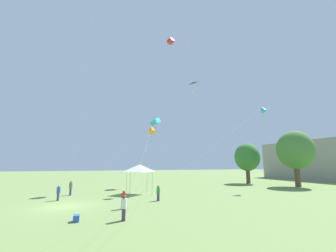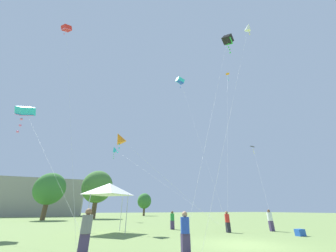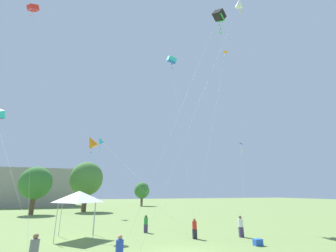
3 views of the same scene
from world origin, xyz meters
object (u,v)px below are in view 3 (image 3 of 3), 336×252
person_green_shirt (146,223)px  kite_white_diamond_2 (239,3)px  person_red_shirt (195,228)px  kite_black_delta_3 (241,145)px  person_blue_shirt (119,251)px  kite_cyan_diamond_1 (101,141)px  kite_red_box_6 (33,8)px  kite_orange_diamond_7 (92,142)px  kite_cyan_box_4 (172,60)px  cooler_box (258,242)px  person_grey_shirt (34,252)px  person_white_shirt (241,225)px  festival_tent (79,197)px  kite_orange_delta_5 (225,54)px  kite_black_box_8 (219,16)px

person_green_shirt → kite_white_diamond_2: (7.99, -5.98, 21.61)m
person_red_shirt → kite_black_delta_3: (7.32, 3.04, 7.74)m
person_red_shirt → person_blue_shirt: bearing=-137.6°
kite_cyan_diamond_1 → kite_red_box_6: 21.02m
kite_orange_diamond_7 → kite_cyan_box_4: bearing=38.2°
cooler_box → person_grey_shirt: 13.52m
person_grey_shirt → person_white_shirt: bearing=103.3°
cooler_box → person_white_shirt: size_ratio=0.37×
cooler_box → person_green_shirt: bearing=130.3°
festival_tent → person_red_shirt: bearing=-19.2°
person_blue_shirt → kite_cyan_box_4: size_ratio=0.06×
kite_cyan_diamond_1 → person_white_shirt: bearing=-63.1°
person_red_shirt → kite_cyan_diamond_1: kite_cyan_diamond_1 is taller
festival_tent → person_red_shirt: 9.77m
person_white_shirt → kite_red_box_6: size_ratio=0.06×
person_grey_shirt → kite_black_delta_3: bearing=110.5°
kite_white_diamond_2 → kite_orange_diamond_7: size_ratio=2.51×
kite_orange_delta_5 → kite_red_box_6: size_ratio=0.87×
cooler_box → kite_orange_delta_5: 26.00m
festival_tent → person_green_shirt: (5.89, 0.77, -2.34)m
kite_white_diamond_2 → kite_orange_diamond_7: kite_white_diamond_2 is taller
person_green_shirt → kite_orange_diamond_7: size_ratio=0.16×
kite_white_diamond_2 → cooler_box: bearing=-142.5°
person_red_shirt → kite_black_delta_3: bearing=23.5°
festival_tent → kite_orange_diamond_7: 5.20m
kite_red_box_6 → kite_cyan_diamond_1: bearing=48.1°
cooler_box → kite_black_box_8: size_ratio=0.02×
kite_black_delta_3 → kite_orange_diamond_7: 15.82m
kite_white_diamond_2 → kite_red_box_6: (-22.35, 12.46, 4.17)m
kite_cyan_box_4 → kite_orange_delta_5: bearing=-44.1°
person_green_shirt → kite_orange_diamond_7: (-5.36, 0.61, 7.32)m
cooler_box → kite_black_delta_3: kite_black_delta_3 is taller
kite_black_delta_3 → kite_red_box_6: size_ratio=0.33×
kite_cyan_diamond_1 → kite_white_diamond_2: bearing=-62.6°
person_blue_shirt → person_red_shirt: (6.49, 5.72, -0.03)m
festival_tent → kite_black_delta_3: (16.28, -0.08, 5.40)m
person_red_shirt → person_white_shirt: 3.94m
person_white_shirt → person_red_shirt: bearing=139.5°
person_grey_shirt → kite_red_box_6: bearing=-158.4°
person_green_shirt → person_white_shirt: bearing=-161.9°
person_green_shirt → kite_white_diamond_2: bearing=-166.3°
person_grey_shirt → kite_black_delta_3: 20.75m
kite_cyan_box_4 → kite_orange_delta_5: size_ratio=1.06×
kite_white_diamond_2 → kite_black_box_8: bearing=96.2°
kite_black_delta_3 → person_red_shirt: bearing=-157.5°
person_blue_shirt → kite_black_delta_3: size_ratio=0.17×
person_grey_shirt → kite_white_diamond_2: kite_white_diamond_2 is taller
person_white_shirt → kite_red_box_6: bearing=120.2°
festival_tent → person_red_shirt: (8.96, -3.11, -2.34)m
person_white_shirt → person_green_shirt: person_white_shirt is taller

